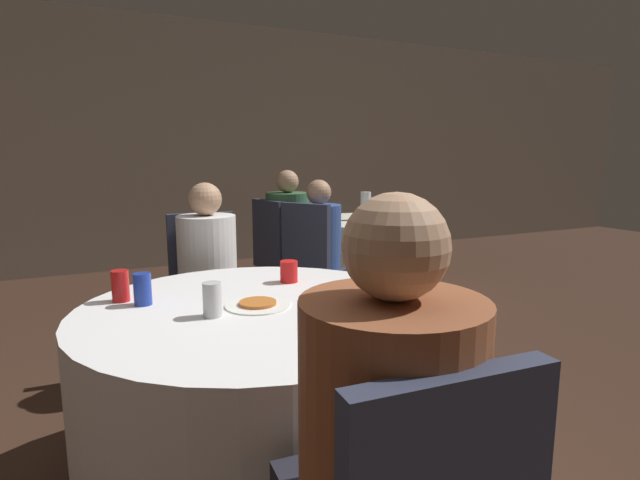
% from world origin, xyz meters
% --- Properties ---
extents(wall_back, '(16.00, 0.06, 2.80)m').
position_xyz_m(wall_back, '(0.00, 4.36, 1.40)').
color(wall_back, gray).
rests_on(wall_back, ground_plane).
extents(table_near, '(1.35, 1.35, 0.72)m').
position_xyz_m(table_near, '(0.06, 0.11, 0.36)').
color(table_near, white).
rests_on(table_near, ground_plane).
extents(table_far, '(1.09, 1.09, 0.72)m').
position_xyz_m(table_far, '(1.77, 2.13, 0.36)').
color(table_far, white).
rests_on(table_far, ground_plane).
extents(chair_near_north, '(0.42, 0.42, 0.95)m').
position_xyz_m(chair_near_north, '(0.11, 1.20, 0.56)').
color(chair_near_north, '#2D3347').
rests_on(chair_near_north, ground_plane).
extents(chair_far_west, '(0.48, 0.47, 0.95)m').
position_xyz_m(chair_far_west, '(0.83, 1.93, 0.56)').
color(chair_far_west, '#2D3347').
rests_on(chair_far_west, ground_plane).
extents(chair_far_southwest, '(0.55, 0.55, 0.95)m').
position_xyz_m(chair_far_southwest, '(0.97, 1.60, 0.56)').
color(chair_far_southwest, '#2D3347').
rests_on(chair_far_southwest, ground_plane).
extents(person_green_jacket, '(0.50, 0.38, 1.17)m').
position_xyz_m(person_green_jacket, '(0.99, 1.97, 0.60)').
color(person_green_jacket, '#33384C').
rests_on(person_green_jacket, ground_plane).
extents(person_white_shirt, '(0.33, 0.50, 1.14)m').
position_xyz_m(person_white_shirt, '(0.10, 1.03, 0.57)').
color(person_white_shirt, '#4C4238').
rests_on(person_white_shirt, ground_plane).
extents(person_floral_shirt, '(0.36, 0.52, 1.22)m').
position_xyz_m(person_floral_shirt, '(0.01, -0.82, 0.63)').
color(person_floral_shirt, black).
rests_on(person_floral_shirt, ground_plane).
extents(person_blue_shirt, '(0.48, 0.45, 1.11)m').
position_xyz_m(person_blue_shirt, '(1.11, 1.70, 0.56)').
color(person_blue_shirt, '#4C4238').
rests_on(person_blue_shirt, ground_plane).
extents(pizza_plate_near, '(0.24, 0.24, 0.02)m').
position_xyz_m(pizza_plate_near, '(0.06, 0.12, 0.73)').
color(pizza_plate_near, white).
rests_on(pizza_plate_near, table_near).
extents(soda_can_red, '(0.07, 0.07, 0.12)m').
position_xyz_m(soda_can_red, '(-0.39, 0.40, 0.78)').
color(soda_can_red, red).
rests_on(soda_can_red, table_near).
extents(soda_can_silver, '(0.07, 0.07, 0.12)m').
position_xyz_m(soda_can_silver, '(-0.12, 0.07, 0.78)').
color(soda_can_silver, silver).
rests_on(soda_can_silver, table_near).
extents(soda_can_blue, '(0.07, 0.07, 0.12)m').
position_xyz_m(soda_can_blue, '(-0.32, 0.32, 0.78)').
color(soda_can_blue, '#1E38A5').
rests_on(soda_can_blue, table_near).
extents(cup_near, '(0.08, 0.08, 0.10)m').
position_xyz_m(cup_near, '(0.31, 0.40, 0.77)').
color(cup_near, red).
rests_on(cup_near, table_near).
extents(bottle_far, '(0.09, 0.09, 0.24)m').
position_xyz_m(bottle_far, '(1.74, 2.15, 0.84)').
color(bottle_far, silver).
rests_on(bottle_far, table_far).
extents(cup_far, '(0.07, 0.07, 0.11)m').
position_xyz_m(cup_far, '(1.51, 1.84, 0.78)').
color(cup_far, white).
rests_on(cup_far, table_far).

